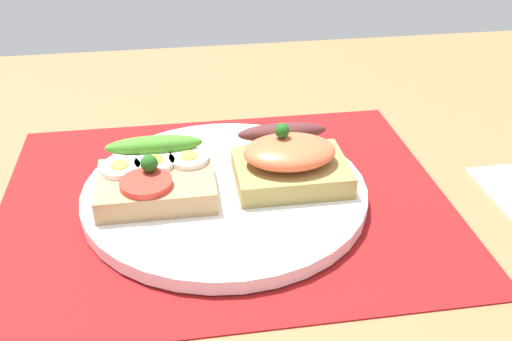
{
  "coord_description": "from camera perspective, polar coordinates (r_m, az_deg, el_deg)",
  "views": [
    {
      "loc": [
        -4.25,
        -46.72,
        31.57
      ],
      "look_at": [
        3.0,
        0.0,
        3.11
      ],
      "focal_mm": 41.06,
      "sensor_mm": 36.0,
      "label": 1
    }
  ],
  "objects": [
    {
      "name": "ground_plane",
      "position": [
        0.57,
        -2.97,
        -4.27
      ],
      "size": [
        120.0,
        90.0,
        3.2
      ],
      "primitive_type": "cube",
      "color": "olive"
    },
    {
      "name": "placemat",
      "position": [
        0.56,
        -3.01,
        -2.82
      ],
      "size": [
        42.5,
        34.37,
        0.3
      ],
      "primitive_type": "cube",
      "color": "maroon",
      "rests_on": "ground_plane"
    },
    {
      "name": "plate",
      "position": [
        0.56,
        -3.04,
        -2.13
      ],
      "size": [
        26.96,
        26.96,
        1.31
      ],
      "primitive_type": "cylinder",
      "color": "white",
      "rests_on": "placemat"
    },
    {
      "name": "sandwich_egg_tomato",
      "position": [
        0.55,
        -9.8,
        -0.67
      ],
      "size": [
        10.65,
        9.36,
        4.34
      ],
      "color": "tan",
      "rests_on": "plate"
    },
    {
      "name": "sandwich_salmon",
      "position": [
        0.56,
        3.28,
        1.03
      ],
      "size": [
        10.65,
        9.58,
        5.85
      ],
      "color": "#A38B49",
      "rests_on": "plate"
    }
  ]
}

